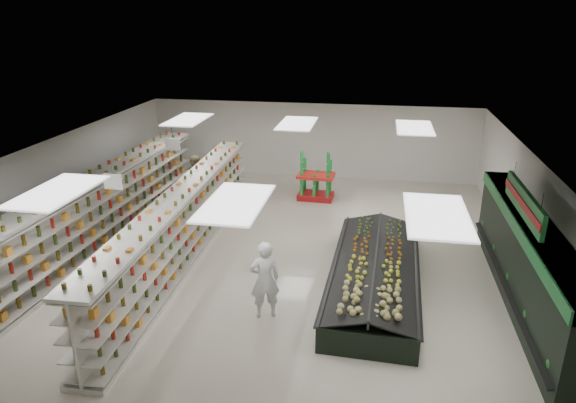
% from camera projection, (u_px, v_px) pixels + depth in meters
% --- Properties ---
extents(floor, '(16.00, 16.00, 0.00)m').
position_uv_depth(floor, '(275.00, 256.00, 15.27)').
color(floor, beige).
rests_on(floor, ground).
extents(ceiling, '(14.00, 16.00, 0.02)m').
position_uv_depth(ceiling, '(274.00, 151.00, 14.16)').
color(ceiling, white).
rests_on(ceiling, wall_back).
extents(wall_back, '(14.00, 0.02, 3.20)m').
position_uv_depth(wall_back, '(311.00, 141.00, 22.10)').
color(wall_back, white).
rests_on(wall_back, floor).
extents(wall_front, '(14.00, 0.02, 3.20)m').
position_uv_depth(wall_front, '(164.00, 401.00, 7.33)').
color(wall_front, white).
rests_on(wall_front, floor).
extents(wall_left, '(0.02, 16.00, 3.20)m').
position_uv_depth(wall_left, '(53.00, 191.00, 15.86)').
color(wall_left, white).
rests_on(wall_left, floor).
extents(wall_right, '(0.02, 16.00, 3.20)m').
position_uv_depth(wall_right, '(534.00, 222.00, 13.57)').
color(wall_right, white).
rests_on(wall_right, floor).
extents(produce_wall_case, '(0.93, 8.00, 2.20)m').
position_uv_depth(produce_wall_case, '(527.00, 258.00, 12.39)').
color(produce_wall_case, black).
rests_on(produce_wall_case, floor).
extents(aisle_sign_near, '(0.52, 0.06, 0.75)m').
position_uv_depth(aisle_sign_near, '(113.00, 182.00, 13.09)').
color(aisle_sign_near, white).
rests_on(aisle_sign_near, ceiling).
extents(aisle_sign_far, '(0.52, 0.06, 0.75)m').
position_uv_depth(aisle_sign_far, '(173.00, 144.00, 16.78)').
color(aisle_sign_far, white).
rests_on(aisle_sign_far, ceiling).
extents(hortifruti_banner, '(0.12, 3.20, 0.95)m').
position_uv_depth(hortifruti_banner, '(524.00, 203.00, 11.94)').
color(hortifruti_banner, '#1D6F32').
rests_on(hortifruti_banner, ceiling).
extents(gondola_left, '(1.46, 12.71, 2.20)m').
position_uv_depth(gondola_left, '(94.00, 217.00, 15.43)').
color(gondola_left, beige).
rests_on(gondola_left, floor).
extents(gondola_center, '(1.18, 11.84, 2.05)m').
position_uv_depth(gondola_center, '(184.00, 227.00, 14.89)').
color(gondola_center, beige).
rests_on(gondola_center, floor).
extents(produce_island, '(2.48, 6.31, 0.93)m').
position_uv_depth(produce_island, '(375.00, 272.00, 13.41)').
color(produce_island, black).
rests_on(produce_island, floor).
extents(soda_endcap, '(1.42, 1.00, 1.77)m').
position_uv_depth(soda_endcap, '(316.00, 178.00, 19.61)').
color(soda_endcap, '#A41215').
rests_on(soda_endcap, floor).
extents(shopper_main, '(0.83, 0.70, 1.94)m').
position_uv_depth(shopper_main, '(265.00, 280.00, 11.93)').
color(shopper_main, white).
rests_on(shopper_main, floor).
extents(shopper_background, '(0.66, 0.96, 1.85)m').
position_uv_depth(shopper_background, '(197.00, 179.00, 19.18)').
color(shopper_background, tan).
rests_on(shopper_background, floor).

